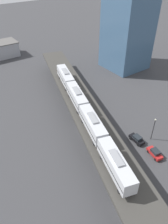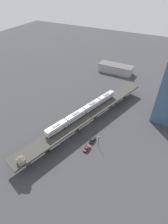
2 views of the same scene
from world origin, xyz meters
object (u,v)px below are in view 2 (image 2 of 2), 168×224
object	(u,v)px
subway_train	(84,111)
street_lamp	(98,140)
street_car_silver	(117,101)
delivery_truck	(52,145)
warehouse_building	(116,69)
street_car_red	(87,148)
signal_hut	(21,160)
street_car_black	(92,140)

from	to	relation	value
subway_train	street_lamp	world-z (taller)	subway_train
subway_train	street_car_silver	world-z (taller)	subway_train
delivery_truck	warehouse_building	world-z (taller)	warehouse_building
street_car_red	delivery_truck	xyz separation A→B (m)	(-15.71, -6.83, 0.82)
street_car_silver	signal_hut	bearing A→B (deg)	-105.23
subway_train	signal_hut	size ratio (longest dim) A/B	12.00
street_car_red	delivery_truck	size ratio (longest dim) A/B	0.62
street_car_black	street_lamp	distance (m)	5.30
street_car_red	delivery_truck	bearing A→B (deg)	-156.51
street_car_black	warehouse_building	world-z (taller)	warehouse_building
delivery_truck	street_car_black	bearing A→B (deg)	39.41
subway_train	street_car_red	bearing A→B (deg)	-58.62
delivery_truck	street_lamp	world-z (taller)	street_lamp
street_car_silver	street_car_red	xyz separation A→B (m)	(0.00, -44.20, 0.00)
subway_train	street_car_silver	bearing A→B (deg)	70.27
warehouse_building	street_car_black	bearing A→B (deg)	-78.87
signal_hut	street_car_black	xyz separation A→B (m)	(18.43, 29.34, -7.45)
subway_train	street_car_black	world-z (taller)	subway_train
street_car_black	street_car_red	size ratio (longest dim) A/B	0.96
warehouse_building	street_car_red	bearing A→B (deg)	-79.70
street_car_black	delivery_truck	world-z (taller)	delivery_truck
street_car_black	street_lamp	world-z (taller)	street_lamp
street_car_red	street_lamp	size ratio (longest dim) A/B	0.68
subway_train	street_car_black	distance (m)	16.52
signal_hut	warehouse_building	xyz separation A→B (m)	(2.70, 109.31, -4.98)
delivery_truck	warehouse_building	bearing A→B (deg)	89.96
delivery_truck	warehouse_building	size ratio (longest dim) A/B	0.26
street_car_black	delivery_truck	bearing A→B (deg)	-140.59
street_car_black	subway_train	bearing A→B (deg)	134.57
street_lamp	signal_hut	bearing A→B (deg)	-128.90
street_car_silver	street_car_black	bearing A→B (deg)	-89.87
subway_train	warehouse_building	size ratio (longest dim) A/B	1.69
street_car_silver	delivery_truck	distance (m)	53.40
street_car_black	street_car_red	bearing A→B (deg)	-90.80
street_car_black	street_car_silver	distance (m)	38.05
street_car_red	street_car_black	bearing A→B (deg)	89.20
street_lamp	street_car_black	bearing A→B (deg)	157.11
street_car_red	warehouse_building	xyz separation A→B (m)	(-15.65, 86.11, 2.47)
street_car_silver	subway_train	bearing A→B (deg)	-109.73
subway_train	delivery_truck	distance (m)	25.01
street_car_black	warehouse_building	bearing A→B (deg)	101.13
street_car_silver	street_lamp	distance (m)	40.03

